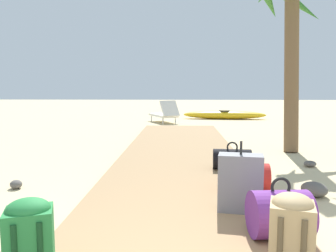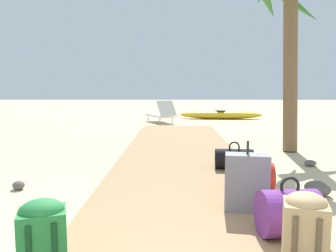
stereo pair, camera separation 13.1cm
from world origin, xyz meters
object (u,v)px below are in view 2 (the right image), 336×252
at_px(backpack_tan, 305,232).
at_px(kayak, 221,115).
at_px(duffel_bag_red, 252,176).
at_px(duffel_bag_black, 234,159).
at_px(lounge_chair, 161,114).
at_px(duffel_bag_purple, 289,213).
at_px(backpack_green, 43,236).
at_px(palm_tree_near_right, 293,10).
at_px(suitcase_grey, 247,182).

xyz_separation_m(backpack_tan, kayak, (1.09, 11.77, -0.19)).
relative_size(duffel_bag_red, backpack_tan, 0.94).
xyz_separation_m(duffel_bag_black, lounge_chair, (-1.32, 7.35, 0.10)).
relative_size(duffel_bag_purple, lounge_chair, 0.30).
relative_size(backpack_green, kayak, 0.15).
relative_size(duffel_bag_purple, palm_tree_near_right, 0.13).
height_order(suitcase_grey, backpack_green, suitcase_grey).
xyz_separation_m(lounge_chair, kayak, (2.35, 1.55, -0.16)).
relative_size(duffel_bag_black, duffel_bag_purple, 1.15).
bearing_deg(duffel_bag_purple, backpack_green, -160.44).
distance_m(duffel_bag_purple, palm_tree_near_right, 5.26).
bearing_deg(lounge_chair, kayak, 33.37).
bearing_deg(duffel_bag_black, backpack_tan, -91.21).
distance_m(suitcase_grey, backpack_green, 1.96).
bearing_deg(suitcase_grey, backpack_tan, -84.05).
bearing_deg(lounge_chair, duffel_bag_black, -79.81).
height_order(duffel_bag_purple, kayak, duffel_bag_purple).
height_order(duffel_bag_red, backpack_green, backpack_green).
height_order(duffel_bag_red, backpack_tan, backpack_tan).
distance_m(duffel_bag_red, palm_tree_near_right, 4.29).
relative_size(lounge_chair, kayak, 0.48).
relative_size(duffel_bag_black, palm_tree_near_right, 0.15).
distance_m(duffel_bag_purple, lounge_chair, 9.74).
bearing_deg(backpack_tan, duffel_bag_black, 88.79).
height_order(duffel_bag_red, lounge_chair, lounge_chair).
xyz_separation_m(backpack_green, duffel_bag_black, (1.72, 2.92, -0.12)).
distance_m(duffel_bag_black, lounge_chair, 7.47).
height_order(suitcase_grey, kayak, suitcase_grey).
bearing_deg(lounge_chair, backpack_tan, -82.97).
height_order(backpack_tan, kayak, backpack_tan).
height_order(duffel_bag_purple, palm_tree_near_right, palm_tree_near_right).
relative_size(backpack_tan, duffel_bag_purple, 1.10).
distance_m(suitcase_grey, kayak, 10.68).
distance_m(suitcase_grey, duffel_bag_red, 0.71).
bearing_deg(backpack_green, duffel_bag_purple, 19.56).
bearing_deg(backpack_tan, duffel_bag_red, 87.42).
relative_size(duffel_bag_black, kayak, 0.17).
bearing_deg(duffel_bag_purple, backpack_tan, -99.36).
distance_m(backpack_tan, palm_tree_near_right, 5.73).
xyz_separation_m(duffel_bag_red, lounge_chair, (-1.34, 8.39, 0.08)).
bearing_deg(duffel_bag_red, duffel_bag_black, 91.22).
distance_m(suitcase_grey, palm_tree_near_right, 4.81).
relative_size(backpack_green, duffel_bag_purple, 1.03).
height_order(duffel_bag_red, duffel_bag_purple, duffel_bag_purple).
distance_m(duffel_bag_purple, kayak, 11.24).
xyz_separation_m(backpack_green, lounge_chair, (0.40, 10.27, -0.02)).
bearing_deg(backpack_tan, backpack_green, -178.18).
xyz_separation_m(suitcase_grey, duffel_bag_red, (0.20, 0.67, -0.12)).
bearing_deg(duffel_bag_purple, duffel_bag_red, 90.52).
height_order(suitcase_grey, duffel_bag_purple, suitcase_grey).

